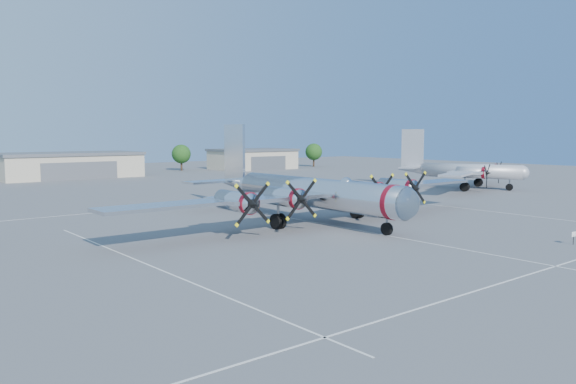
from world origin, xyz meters
TOP-DOWN VIEW (x-y plane):
  - ground at (0.00, 0.00)m, footprint 260.00×260.00m
  - parking_lines at (0.00, -1.75)m, footprint 60.00×50.08m
  - hangar_center at (0.00, 81.96)m, footprint 28.60×14.60m
  - hangar_east at (48.00, 81.96)m, footprint 20.60×14.60m
  - tree_east at (30.00, 88.00)m, footprint 4.80×4.80m
  - tree_far_east at (68.00, 80.00)m, footprint 4.80×4.80m
  - main_bomber_b29 at (0.08, 4.65)m, footprint 47.32×32.44m
  - twin_engine_east at (44.59, 15.03)m, footprint 37.90×32.58m
  - info_placard at (8.94, -19.21)m, footprint 0.58×0.10m

SIDE VIEW (x-z plane):
  - ground at x=0.00m, z-range 0.00..0.00m
  - main_bomber_b29 at x=0.08m, z-range -5.22..5.22m
  - twin_engine_east at x=44.59m, z-range -5.06..5.06m
  - parking_lines at x=0.00m, z-range 0.00..0.01m
  - info_placard at x=8.94m, z-range 0.22..1.32m
  - hangar_center at x=0.00m, z-range 0.01..5.41m
  - hangar_east at x=48.00m, z-range 0.01..5.41m
  - tree_east at x=30.00m, z-range 0.90..7.54m
  - tree_far_east at x=68.00m, z-range 0.90..7.54m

